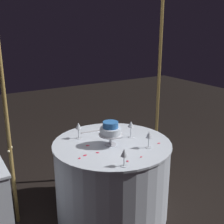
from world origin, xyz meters
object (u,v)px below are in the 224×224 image
decorative_arch (93,72)px  cake_knife (96,131)px  main_table (112,179)px  wine_glass_3 (131,125)px  wine_glass_1 (124,154)px  tiered_cake (111,130)px  wine_glass_2 (149,136)px  wine_glass_0 (78,127)px

decorative_arch → cake_knife: decorative_arch is taller
main_table → cake_knife: 0.53m
main_table → wine_glass_3: size_ratio=6.77×
wine_glass_3 → cake_knife: 0.41m
wine_glass_1 → tiered_cake: bearing=73.2°
cake_knife → wine_glass_3: bearing=-56.8°
decorative_arch → wine_glass_3: decorative_arch is taller
tiered_cake → wine_glass_1: size_ratio=1.52×
main_table → wine_glass_1: bearing=-110.0°
tiered_cake → cake_knife: tiered_cake is taller
decorative_arch → cake_knife: 0.62m
wine_glass_1 → wine_glass_3: size_ratio=0.90×
wine_glass_3 → wine_glass_2: bearing=-92.0°
wine_glass_2 → wine_glass_3: wine_glass_3 is taller
main_table → decorative_arch: bearing=90.1°
cake_knife → wine_glass_2: bearing=-71.9°
wine_glass_2 → wine_glass_3: 0.30m
wine_glass_2 → cake_knife: 0.67m
decorative_arch → tiered_cake: bearing=-95.3°
decorative_arch → tiered_cake: 0.63m
decorative_arch → wine_glass_1: bearing=-101.3°
tiered_cake → wine_glass_3: bearing=12.4°
wine_glass_2 → decorative_arch: bearing=109.4°
cake_knife → wine_glass_1: bearing=-102.9°
wine_glass_0 → wine_glass_2: (0.45, -0.54, -0.00)m
wine_glass_1 → main_table: bearing=70.0°
wine_glass_0 → wine_glass_1: size_ratio=1.09×
wine_glass_2 → wine_glass_0: bearing=129.5°
decorative_arch → wine_glass_3: 0.65m
wine_glass_0 → cake_knife: wine_glass_0 is taller
tiered_cake → wine_glass_0: (-0.18, 0.30, -0.03)m
tiered_cake → wine_glass_1: (-0.13, -0.41, -0.04)m
wine_glass_3 → cake_knife: (-0.21, 0.33, -0.12)m
wine_glass_3 → main_table: bearing=-174.3°
wine_glass_1 → wine_glass_2: bearing=24.4°
wine_glass_1 → wine_glass_2: wine_glass_2 is taller
wine_glass_1 → wine_glass_3: bearing=50.0°
wine_glass_0 → cake_knife: size_ratio=0.55×
decorative_arch → wine_glass_0: size_ratio=13.48×
decorative_arch → main_table: size_ratio=1.94×
decorative_arch → cake_knife: bearing=-36.4°
wine_glass_1 → wine_glass_3: (0.40, 0.47, 0.02)m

